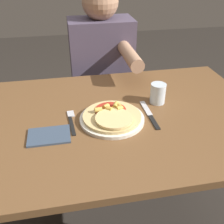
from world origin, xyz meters
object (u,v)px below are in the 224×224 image
Objects in this scene: dining_table at (117,136)px; fork at (71,121)px; person_diner at (102,69)px; plate at (112,119)px; pizza at (112,116)px; knife at (150,115)px; drinking_glass at (158,93)px.

dining_table is 0.22m from fork.
person_diner reaches higher than dining_table.
person_diner is (0.06, 0.65, -0.05)m from plate.
pizza reaches higher than knife.
plate is at bearing -177.56° from knife.
person_diner reaches higher than fork.
plate is at bearing -95.37° from person_diner.
fork is at bearing -168.16° from drinking_glass.
plate reaches higher than dining_table.
plate is at bearing 94.27° from pizza.
drinking_glass is 0.58m from person_diner.
fork is 0.40m from drinking_glass.
knife is at bearing -12.57° from dining_table.
pizza is (-0.03, -0.04, 0.13)m from dining_table.
plate is 2.89× the size of drinking_glass.
person_diner is (0.06, 0.65, -0.07)m from pizza.
dining_table is 7.17× the size of fork.
drinking_glass is at bearing 56.50° from knife.
drinking_glass reaches higher than fork.
dining_table is 0.18m from knife.
fork is 1.95× the size of drinking_glass.
plate is 1.19× the size of knife.
fork and knife have the same top height.
person_diner is at bearing 70.36° from fork.
person_diner is (0.03, 0.61, 0.06)m from dining_table.
drinking_glass reaches higher than knife.
person_diner is (-0.10, 0.64, -0.05)m from knife.
person_diner reaches higher than drinking_glass.
knife is (0.16, 0.01, -0.00)m from plate.
plate is 0.16m from knife.
fork is at bearing 171.42° from plate.
dining_table is 0.14m from pizza.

